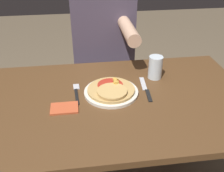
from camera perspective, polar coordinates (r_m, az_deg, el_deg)
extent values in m
cube|color=brown|center=(1.19, 0.10, -3.39)|extent=(1.29, 0.76, 0.03)
cylinder|color=brown|center=(1.72, -21.35, -8.70)|extent=(0.06, 0.06, 0.70)
cylinder|color=brown|center=(1.81, 17.33, -5.64)|extent=(0.06, 0.06, 0.70)
cylinder|color=silver|center=(1.22, 0.00, -1.32)|extent=(0.25, 0.25, 0.01)
cylinder|color=tan|center=(1.21, 0.00, -0.81)|extent=(0.22, 0.22, 0.01)
cylinder|color=#B22D1E|center=(1.24, -0.21, 0.29)|extent=(0.12, 0.12, 0.00)
cylinder|color=tan|center=(1.18, 0.23, -1.13)|extent=(0.14, 0.14, 0.01)
cylinder|color=gold|center=(1.25, 0.81, 1.32)|extent=(0.03, 0.03, 0.02)
cylinder|color=gold|center=(1.23, 0.89, 0.66)|extent=(0.03, 0.03, 0.02)
cylinder|color=gold|center=(1.23, 0.79, 0.73)|extent=(0.02, 0.03, 0.02)
cube|color=black|center=(1.21, -7.69, -2.31)|extent=(0.02, 0.13, 0.00)
cube|color=silver|center=(1.28, -7.78, -0.16)|extent=(0.03, 0.05, 0.00)
cube|color=black|center=(1.21, 8.02, -2.12)|extent=(0.03, 0.10, 0.00)
cube|color=silver|center=(1.30, 6.79, 0.53)|extent=(0.03, 0.12, 0.00)
cylinder|color=silver|center=(1.34, 9.41, 4.04)|extent=(0.07, 0.07, 0.12)
cube|color=#C6512D|center=(1.14, -10.33, -4.75)|extent=(0.12, 0.08, 0.01)
cylinder|color=#2D2D38|center=(1.93, -4.25, -4.96)|extent=(0.11, 0.11, 0.51)
cylinder|color=#2D2D38|center=(1.95, 0.72, -4.58)|extent=(0.11, 0.11, 0.51)
cube|color=#4C4256|center=(1.68, -2.06, 10.27)|extent=(0.37, 0.22, 0.56)
cylinder|color=tan|center=(1.40, 3.65, 11.91)|extent=(0.07, 0.30, 0.07)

